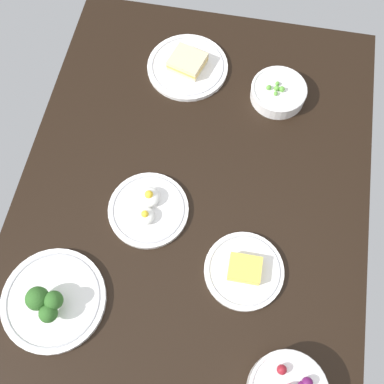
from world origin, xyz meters
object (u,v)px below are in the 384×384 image
(bowl_peas, at_px, (278,92))
(plate_cheese, at_px, (244,270))
(plate_eggs, at_px, (148,209))
(plate_broccoli, at_px, (52,300))
(plate_sandwich, at_px, (188,66))

(bowl_peas, bearing_deg, plate_cheese, -2.60)
(plate_eggs, bearing_deg, plate_cheese, 66.62)
(plate_eggs, bearing_deg, plate_broccoli, -32.33)
(plate_cheese, height_order, bowl_peas, bowl_peas)
(plate_cheese, distance_m, plate_eggs, 0.26)
(plate_sandwich, bearing_deg, plate_eggs, -1.80)
(plate_sandwich, bearing_deg, bowl_peas, 78.99)
(plate_cheese, height_order, plate_eggs, plate_eggs)
(plate_sandwich, bearing_deg, plate_cheese, 23.36)
(plate_broccoli, distance_m, plate_sandwich, 0.69)
(plate_broccoli, bearing_deg, plate_eggs, 147.67)
(bowl_peas, xyz_separation_m, plate_eggs, (0.38, -0.26, -0.01))
(plate_eggs, relative_size, plate_sandwich, 0.87)
(bowl_peas, relative_size, plate_eggs, 0.76)
(plate_broccoli, height_order, bowl_peas, plate_broccoli)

